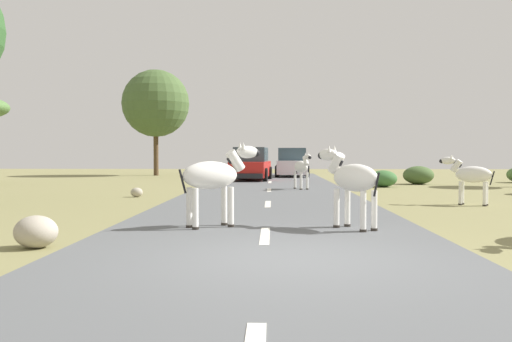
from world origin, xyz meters
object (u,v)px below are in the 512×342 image
Objects in this scene: bush_2 at (418,175)px; rock_4 at (137,192)px; car_0 at (292,163)px; tree_4 at (156,103)px; bush_1 at (383,179)px; car_1 at (251,165)px; rock_3 at (36,232)px; zebra_1 at (215,176)px; zebra_4 at (470,175)px; zebra_2 at (352,179)px; zebra_0 at (302,167)px.

bush_2 is 14.06m from rock_4.
tree_4 is at bearing 165.75° from car_0.
car_0 is 3.61× the size of bush_1.
car_1 is 21.45m from rock_3.
car_1 is (-0.05, 19.11, -0.18)m from zebra_1.
zebra_2 is at bearing 173.18° from zebra_4.
car_1 is (-2.35, -4.61, 0.00)m from car_0.
bush_2 is at bearing 36.34° from zebra_2.
zebra_0 is 0.21× the size of tree_4.
zebra_4 is (4.43, -6.17, -0.06)m from zebra_0.
rock_4 is at bearing 91.50° from zebra_2.
car_0 is at bearing 69.97° from rock_4.
bush_1 is (3.62, -9.87, -0.48)m from car_0.
zebra_2 is 3.89× the size of rock_4.
zebra_0 is 1.22× the size of bush_1.
car_1 is at bearing 62.62° from zebra_2.
car_1 is at bearing 56.16° from zebra_4.
rock_4 is (3.15, -18.31, -4.60)m from tree_4.
rock_4 is (-3.40, -11.16, -0.69)m from car_1.
zebra_4 is at bearing -96.99° from bush_2.
zebra_1 is 2.60m from zebra_2.
car_0 is 0.98× the size of car_1.
car_1 reaches higher than zebra_2.
car_1 is 11.69m from rock_4.
zebra_1 is (-2.27, -11.46, 0.11)m from zebra_0.
tree_4 is 18.33m from bush_2.
tree_4 is at bearing 62.52° from zebra_4.
car_1 is at bearing 159.41° from bush_2.
bush_2 is (14.62, -10.19, -4.32)m from tree_4.
zebra_2 is at bearing -53.31° from rock_4.
rock_3 is (-4.82, -13.64, -0.66)m from zebra_0.
zebra_0 is 11.68m from zebra_1.
zebra_2 is 0.36× the size of car_0.
zebra_1 reaches higher than zebra_4.
bush_1 is (3.65, 2.39, -0.55)m from zebra_0.
car_0 is (-0.29, 23.87, -0.14)m from zebra_2.
zebra_2 is at bearing -87.58° from car_0.
rock_4 is at bearing 172.10° from zebra_1.
tree_4 reaches higher than zebra_2.
tree_4 is 17.21× the size of rock_4.
zebra_2 is 14.41m from bush_1.
zebra_0 reaches higher than rock_4.
zebra_4 reaches higher than rock_4.
rock_4 is at bearing 95.05° from rock_3.
tree_4 reaches higher than rock_3.
zebra_0 is at bearing -141.20° from bush_2.
car_1 reaches higher than rock_3.
car_1 is 0.64× the size of tree_4.
rock_4 is at bearing -80.23° from tree_4.
zebra_0 is 7.39m from bush_2.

